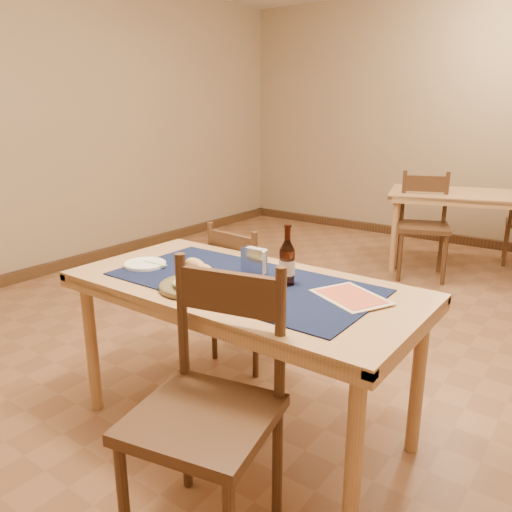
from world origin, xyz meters
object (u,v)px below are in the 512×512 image
Objects in this scene: back_table at (478,202)px; main_table at (243,300)px; beer_bottle at (287,263)px; chair_main_far at (249,291)px; sandwich_plate at (195,281)px; napkin_holder at (254,261)px; chair_main_near at (209,405)px.

main_table is at bearing -94.05° from back_table.
beer_bottle is (-0.06, -3.23, 0.19)m from back_table.
back_table is 2.82m from chair_main_far.
chair_main_far is 2.89× the size of sandwich_plate.
beer_bottle is 0.23m from napkin_holder.
chair_main_near reaches higher than napkin_holder.
chair_main_near is (0.28, -0.55, -0.15)m from main_table.
chair_main_near reaches higher than sandwich_plate.
chair_main_far is (-0.40, 0.57, -0.22)m from main_table.
main_table is 0.91× the size of back_table.
beer_bottle is 1.99× the size of napkin_holder.
beer_bottle is at bearing -90.99° from back_table.
main_table is at bearing -55.18° from chair_main_far.
chair_main_far is at bearing 139.87° from beer_bottle.
back_table is at bearing 77.04° from chair_main_far.
sandwich_plate is at bearing -118.68° from main_table.
sandwich_plate reaches higher than main_table.
sandwich_plate is at bearing 137.09° from chair_main_near.
chair_main_far is 6.47× the size of napkin_holder.
chair_main_far is 3.26× the size of beer_bottle.
back_table is at bearing 85.95° from main_table.
beer_bottle is at bearing 25.49° from main_table.
chair_main_far is 0.85m from beer_bottle.
chair_main_far is 0.88× the size of chair_main_near.
beer_bottle reaches higher than chair_main_far.
chair_main_near is at bearing -59.00° from chair_main_far.
back_table is 3.23m from beer_bottle.
main_table is 0.64m from chair_main_near.
chair_main_far is 0.67m from napkin_holder.
back_table is 6.55× the size of beer_bottle.
sandwich_plate is at bearing -69.29° from chair_main_far.
back_table is 1.76× the size of chair_main_near.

